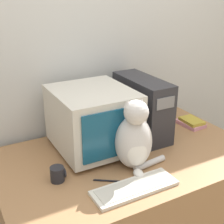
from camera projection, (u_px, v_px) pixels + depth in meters
name	position (u px, v px, depth m)	size (l,w,h in m)	color
wall_back	(89.00, 54.00, 2.06)	(7.00, 0.05, 2.50)	silver
desk	(127.00, 206.00, 1.97)	(1.50, 0.91, 0.75)	#9E7047
crt_monitor	(93.00, 119.00, 1.82)	(0.43, 0.49, 0.37)	beige
computer_tower	(142.00, 107.00, 2.00)	(0.18, 0.47, 0.38)	#28282D
keyboard	(135.00, 188.00, 1.51)	(0.43, 0.15, 0.02)	silver
cat	(134.00, 139.00, 1.63)	(0.30, 0.25, 0.40)	silver
book_stack	(191.00, 122.00, 2.19)	(0.13, 0.20, 0.05)	pink
pen	(107.00, 181.00, 1.57)	(0.12, 0.08, 0.01)	black
mug	(58.00, 174.00, 1.56)	(0.08, 0.07, 0.08)	#232328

